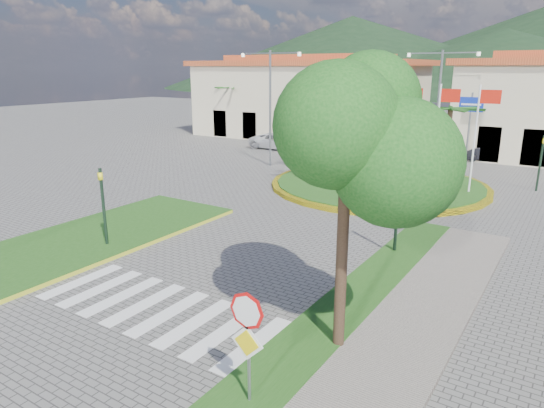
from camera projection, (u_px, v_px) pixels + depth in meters
The scene contains 20 objects.
ground at pixel (25, 378), 11.09m from camera, with size 160.00×160.00×0.00m, color slate.
verge_right at pixel (246, 401), 10.16m from camera, with size 1.60×28.00×0.18m, color #1E4E16.
median_left at pixel (76, 243), 19.32m from camera, with size 5.00×14.00×0.18m, color #1E4E16.
crosswalk at pixel (154, 308), 14.32m from camera, with size 8.00×3.00×0.01m, color silver.
roundabout_island at pixel (378, 184), 28.79m from camera, with size 12.70×12.70×6.00m.
stop_sign at pixel (247, 331), 9.62m from camera, with size 0.80×0.11×2.65m.
deciduous_tree at pixel (347, 145), 10.84m from camera, with size 3.60×3.60×6.80m.
traffic_light_left at pixel (103, 200), 18.54m from camera, with size 0.15×0.18×3.20m.
traffic_light_right at pixel (398, 205), 17.89m from camera, with size 0.15×0.18×3.20m.
traffic_light_far at pixel (541, 158), 27.35m from camera, with size 0.18×0.15×3.20m.
direction_sign_west at pixel (400, 114), 36.17m from camera, with size 1.60×0.14×5.20m.
direction_sign_east at pixel (470, 117), 33.55m from camera, with size 1.60×0.14×5.20m.
street_lamp_centre at pixel (438, 103), 33.55m from camera, with size 4.80×0.16×8.00m.
street_lamp_west at pixel (270, 102), 33.96m from camera, with size 4.80×0.16×8.00m.
building_left at pixel (305, 98), 48.04m from camera, with size 23.32×9.54×8.05m.
hill_far_west at pixel (351, 54), 149.92m from camera, with size 140.00×140.00×22.00m, color black.
hill_near_back at pixel (503, 63), 119.06m from camera, with size 110.00×110.00×16.00m, color black.
white_van at pixel (278, 141), 41.99m from camera, with size 2.28×4.95×1.38m, color silver.
car_dark_a at pixel (437, 148), 38.79m from camera, with size 1.44×3.58×1.22m, color black.
car_dark_b at pixel (486, 154), 36.57m from camera, with size 1.18×3.37×1.11m, color black.
Camera 1 is at (9.98, -4.96, 6.84)m, focal length 32.00 mm.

